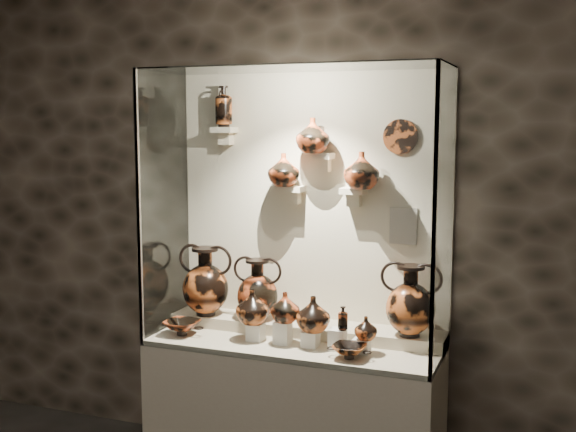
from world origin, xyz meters
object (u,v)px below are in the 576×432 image
(jug_e, at_px, (366,328))
(lekythos_small, at_px, (343,317))
(jug_a, at_px, (253,307))
(ovoid_vase_b, at_px, (313,135))
(ovoid_vase_c, at_px, (362,170))
(kylix_left, at_px, (182,326))
(kylix_right, at_px, (349,350))
(amphora_right, at_px, (410,300))
(ovoid_vase_a, at_px, (284,170))
(amphora_left, at_px, (206,281))
(jug_b, at_px, (285,307))
(amphora_mid, at_px, (258,289))
(jug_c, at_px, (313,314))
(lekythos_tall, at_px, (224,104))

(jug_e, height_order, lekythos_small, lekythos_small)
(jug_a, xyz_separation_m, ovoid_vase_b, (0.28, 0.25, 0.99))
(jug_e, xyz_separation_m, ovoid_vase_c, (-0.10, 0.25, 0.85))
(kylix_left, xyz_separation_m, kylix_right, (1.06, -0.06, -0.01))
(amphora_right, relative_size, jug_a, 2.02)
(ovoid_vase_a, bearing_deg, amphora_left, -178.08)
(amphora_left, xyz_separation_m, jug_b, (0.60, -0.18, -0.07))
(jug_e, height_order, ovoid_vase_c, ovoid_vase_c)
(jug_e, distance_m, ovoid_vase_b, 1.15)
(amphora_mid, relative_size, jug_a, 1.85)
(amphora_mid, xyz_separation_m, jug_c, (0.42, -0.19, -0.07))
(jug_b, height_order, lekythos_small, jug_b)
(amphora_right, xyz_separation_m, ovoid_vase_c, (-0.31, 0.06, 0.72))
(jug_e, bearing_deg, jug_c, 168.13)
(ovoid_vase_a, bearing_deg, jug_c, -49.04)
(amphora_mid, distance_m, lekythos_tall, 1.15)
(ovoid_vase_a, height_order, ovoid_vase_c, ovoid_vase_c)
(amphora_mid, relative_size, kylix_right, 1.60)
(amphora_right, height_order, ovoid_vase_b, ovoid_vase_b)
(amphora_mid, distance_m, jug_a, 0.21)
(jug_e, distance_m, lekythos_tall, 1.61)
(jug_a, xyz_separation_m, lekythos_small, (0.55, -0.01, -0.00))
(amphora_left, height_order, ovoid_vase_c, ovoid_vase_c)
(amphora_right, xyz_separation_m, jug_c, (-0.51, -0.18, -0.08))
(jug_c, height_order, jug_e, jug_c)
(amphora_left, xyz_separation_m, lekythos_tall, (0.08, 0.12, 1.09))
(jug_a, bearing_deg, jug_b, 13.66)
(jug_a, xyz_separation_m, jug_e, (0.68, -0.01, -0.06))
(jug_c, distance_m, kylix_right, 0.31)
(kylix_right, bearing_deg, amphora_right, 57.61)
(jug_c, height_order, kylix_right, jug_c)
(kylix_left, height_order, ovoid_vase_b, ovoid_vase_b)
(amphora_mid, bearing_deg, lekythos_tall, 148.48)
(lekythos_small, height_order, ovoid_vase_c, ovoid_vase_c)
(amphora_mid, height_order, jug_e, amphora_mid)
(jug_c, xyz_separation_m, lekythos_tall, (-0.68, 0.28, 1.19))
(jug_b, relative_size, ovoid_vase_c, 0.82)
(jug_c, xyz_separation_m, ovoid_vase_b, (-0.09, 0.24, 1.00))
(amphora_mid, relative_size, jug_b, 2.14)
(amphora_mid, distance_m, ovoid_vase_b, 0.99)
(kylix_left, bearing_deg, ovoid_vase_c, 32.03)
(amphora_right, height_order, ovoid_vase_a, ovoid_vase_a)
(amphora_right, distance_m, jug_a, 0.91)
(amphora_right, relative_size, lekythos_small, 2.67)
(amphora_right, relative_size, ovoid_vase_b, 1.98)
(jug_e, distance_m, ovoid_vase_c, 0.89)
(jug_e, xyz_separation_m, ovoid_vase_b, (-0.40, 0.26, 1.05))
(jug_b, distance_m, kylix_left, 0.67)
(amphora_mid, relative_size, lekythos_small, 2.45)
(jug_e, height_order, kylix_left, jug_e)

